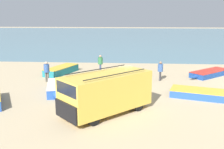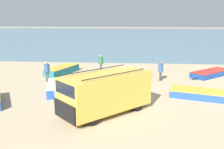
{
  "view_description": "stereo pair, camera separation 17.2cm",
  "coord_description": "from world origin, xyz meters",
  "px_view_note": "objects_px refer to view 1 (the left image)",
  "views": [
    {
      "loc": [
        1.2,
        -17.39,
        5.38
      ],
      "look_at": [
        -0.2,
        1.74,
        1.0
      ],
      "focal_mm": 42.0,
      "sensor_mm": 36.0,
      "label": 1
    },
    {
      "loc": [
        1.37,
        -17.37,
        5.38
      ],
      "look_at": [
        -0.2,
        1.74,
        1.0
      ],
      "focal_mm": 42.0,
      "sensor_mm": 36.0,
      "label": 2
    }
  ],
  "objects_px": {
    "fishing_rowboat_5": "(209,73)",
    "fisherman_0": "(47,70)",
    "fishing_rowboat_3": "(199,94)",
    "fisherman_1": "(160,69)",
    "fisherman_3": "(100,62)",
    "fishing_rowboat_0": "(57,88)",
    "fishing_rowboat_4": "(133,72)",
    "fishing_rowboat_1": "(63,70)",
    "parked_van": "(106,92)"
  },
  "relations": [
    {
      "from": "fishing_rowboat_0",
      "to": "fishing_rowboat_5",
      "type": "height_order",
      "value": "fishing_rowboat_0"
    },
    {
      "from": "fishing_rowboat_1",
      "to": "fisherman_0",
      "type": "height_order",
      "value": "fisherman_0"
    },
    {
      "from": "fishing_rowboat_5",
      "to": "fishing_rowboat_3",
      "type": "bearing_deg",
      "value": 28.2
    },
    {
      "from": "fishing_rowboat_5",
      "to": "parked_van",
      "type": "bearing_deg",
      "value": 8.38
    },
    {
      "from": "parked_van",
      "to": "fishing_rowboat_4",
      "type": "xyz_separation_m",
      "value": [
        1.52,
        9.76,
        -0.99
      ]
    },
    {
      "from": "fisherman_3",
      "to": "fishing_rowboat_4",
      "type": "bearing_deg",
      "value": -28.56
    },
    {
      "from": "fisherman_3",
      "to": "fishing_rowboat_0",
      "type": "bearing_deg",
      "value": -123.19
    },
    {
      "from": "fishing_rowboat_0",
      "to": "fisherman_1",
      "type": "relative_size",
      "value": 2.64
    },
    {
      "from": "fishing_rowboat_1",
      "to": "fisherman_0",
      "type": "bearing_deg",
      "value": -166.94
    },
    {
      "from": "parked_van",
      "to": "fisherman_0",
      "type": "relative_size",
      "value": 3.01
    },
    {
      "from": "fisherman_0",
      "to": "fisherman_1",
      "type": "xyz_separation_m",
      "value": [
        9.27,
        1.18,
        -0.05
      ]
    },
    {
      "from": "fishing_rowboat_4",
      "to": "fisherman_0",
      "type": "distance_m",
      "value": 7.75
    },
    {
      "from": "fisherman_3",
      "to": "fishing_rowboat_1",
      "type": "bearing_deg",
      "value": 174.59
    },
    {
      "from": "parked_van",
      "to": "fisherman_1",
      "type": "distance_m",
      "value": 8.6
    },
    {
      "from": "fishing_rowboat_0",
      "to": "fisherman_1",
      "type": "bearing_deg",
      "value": 102.95
    },
    {
      "from": "fishing_rowboat_1",
      "to": "fishing_rowboat_4",
      "type": "relative_size",
      "value": 1.43
    },
    {
      "from": "fishing_rowboat_4",
      "to": "fisherman_1",
      "type": "height_order",
      "value": "fisherman_1"
    },
    {
      "from": "fisherman_3",
      "to": "fishing_rowboat_5",
      "type": "bearing_deg",
      "value": -19.62
    },
    {
      "from": "fishing_rowboat_0",
      "to": "fishing_rowboat_3",
      "type": "bearing_deg",
      "value": 72.87
    },
    {
      "from": "fishing_rowboat_1",
      "to": "fisherman_0",
      "type": "relative_size",
      "value": 2.8
    },
    {
      "from": "fisherman_0",
      "to": "parked_van",
      "type": "bearing_deg",
      "value": 49.35
    },
    {
      "from": "fishing_rowboat_5",
      "to": "fisherman_1",
      "type": "bearing_deg",
      "value": -17.39
    },
    {
      "from": "parked_van",
      "to": "fishing_rowboat_5",
      "type": "height_order",
      "value": "parked_van"
    },
    {
      "from": "fishing_rowboat_4",
      "to": "fisherman_3",
      "type": "height_order",
      "value": "fisherman_3"
    },
    {
      "from": "fishing_rowboat_1",
      "to": "fisherman_1",
      "type": "relative_size",
      "value": 2.95
    },
    {
      "from": "fishing_rowboat_3",
      "to": "fishing_rowboat_5",
      "type": "bearing_deg",
      "value": 86.05
    },
    {
      "from": "fisherman_3",
      "to": "parked_van",
      "type": "bearing_deg",
      "value": -96.58
    },
    {
      "from": "fisherman_1",
      "to": "fisherman_3",
      "type": "xyz_separation_m",
      "value": [
        -5.35,
        2.79,
        0.03
      ]
    },
    {
      "from": "parked_van",
      "to": "fishing_rowboat_4",
      "type": "distance_m",
      "value": 9.93
    },
    {
      "from": "fishing_rowboat_4",
      "to": "fisherman_3",
      "type": "relative_size",
      "value": 2.0
    },
    {
      "from": "fishing_rowboat_3",
      "to": "fisherman_3",
      "type": "bearing_deg",
      "value": 153.17
    },
    {
      "from": "fishing_rowboat_0",
      "to": "fisherman_0",
      "type": "distance_m",
      "value": 3.44
    },
    {
      "from": "fishing_rowboat_3",
      "to": "fisherman_1",
      "type": "relative_size",
      "value": 2.7
    },
    {
      "from": "fishing_rowboat_4",
      "to": "fishing_rowboat_5",
      "type": "xyz_separation_m",
      "value": [
        6.86,
        -0.06,
        -0.01
      ]
    },
    {
      "from": "fishing_rowboat_0",
      "to": "fishing_rowboat_3",
      "type": "distance_m",
      "value": 9.75
    },
    {
      "from": "fishing_rowboat_4",
      "to": "fisherman_3",
      "type": "bearing_deg",
      "value": 34.0
    },
    {
      "from": "parked_van",
      "to": "fishing_rowboat_3",
      "type": "distance_m",
      "value": 6.86
    },
    {
      "from": "fishing_rowboat_4",
      "to": "fisherman_1",
      "type": "xyz_separation_m",
      "value": [
        2.27,
        -2.05,
        0.71
      ]
    },
    {
      "from": "fishing_rowboat_1",
      "to": "fisherman_0",
      "type": "distance_m",
      "value": 3.47
    },
    {
      "from": "fishing_rowboat_5",
      "to": "fisherman_0",
      "type": "distance_m",
      "value": 14.24
    },
    {
      "from": "fishing_rowboat_1",
      "to": "fishing_rowboat_3",
      "type": "distance_m",
      "value": 12.83
    },
    {
      "from": "fishing_rowboat_0",
      "to": "parked_van",
      "type": "bearing_deg",
      "value": 31.27
    },
    {
      "from": "fishing_rowboat_1",
      "to": "fishing_rowboat_3",
      "type": "xyz_separation_m",
      "value": [
        11.01,
        -6.6,
        -0.08
      ]
    },
    {
      "from": "fishing_rowboat_3",
      "to": "fisherman_0",
      "type": "height_order",
      "value": "fisherman_0"
    },
    {
      "from": "fishing_rowboat_4",
      "to": "fishing_rowboat_5",
      "type": "relative_size",
      "value": 0.75
    },
    {
      "from": "fisherman_0",
      "to": "fisherman_1",
      "type": "relative_size",
      "value": 1.05
    },
    {
      "from": "fishing_rowboat_1",
      "to": "fishing_rowboat_5",
      "type": "relative_size",
      "value": 1.06
    },
    {
      "from": "fishing_rowboat_5",
      "to": "fishing_rowboat_4",
      "type": "bearing_deg",
      "value": -41.31
    },
    {
      "from": "fishing_rowboat_3",
      "to": "fishing_rowboat_5",
      "type": "relative_size",
      "value": 0.97
    },
    {
      "from": "fishing_rowboat_0",
      "to": "fishing_rowboat_4",
      "type": "xyz_separation_m",
      "value": [
        5.35,
        6.16,
        -0.06
      ]
    }
  ]
}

